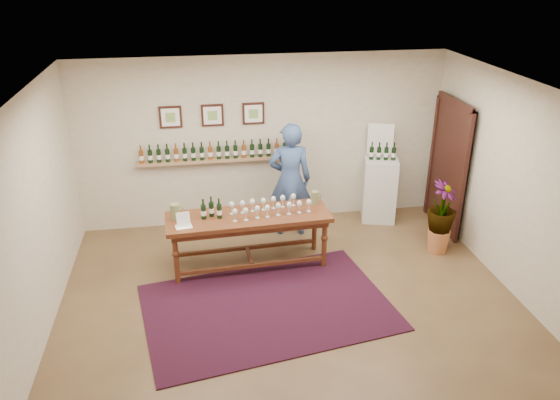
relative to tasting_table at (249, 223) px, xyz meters
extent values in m
plane|color=brown|center=(0.43, -0.97, -0.70)|extent=(6.00, 6.00, 0.00)
plane|color=beige|center=(0.43, 1.53, 0.70)|extent=(6.00, 0.00, 6.00)
plane|color=beige|center=(0.43, -3.47, 0.70)|extent=(6.00, 0.00, 6.00)
plane|color=beige|center=(-2.57, -0.97, 0.70)|extent=(0.00, 5.00, 5.00)
plane|color=beige|center=(3.43, -0.97, 0.70)|extent=(0.00, 5.00, 5.00)
plane|color=white|center=(0.43, -0.97, 2.10)|extent=(6.00, 6.00, 0.00)
cube|color=tan|center=(-0.37, 1.44, 0.45)|extent=(2.50, 0.16, 0.04)
cube|color=black|center=(3.37, 0.73, 0.35)|extent=(0.10, 1.00, 2.10)
cube|color=black|center=(3.32, 0.73, 0.35)|extent=(0.04, 1.12, 2.22)
cube|color=black|center=(-1.02, 1.51, 1.18)|extent=(0.35, 0.03, 0.35)
cube|color=white|center=(-1.02, 1.49, 1.18)|extent=(0.28, 0.01, 0.28)
cube|color=#7FA954|center=(-1.02, 1.48, 1.18)|extent=(0.15, 0.00, 0.15)
cube|color=black|center=(-0.37, 1.51, 1.18)|extent=(0.35, 0.03, 0.35)
cube|color=white|center=(-0.37, 1.49, 1.18)|extent=(0.28, 0.01, 0.28)
cube|color=#7FA954|center=(-0.37, 1.48, 1.18)|extent=(0.15, 0.00, 0.15)
cube|color=black|center=(0.28, 1.51, 1.18)|extent=(0.35, 0.03, 0.35)
cube|color=white|center=(0.28, 1.49, 1.18)|extent=(0.28, 0.01, 0.28)
cube|color=#7FA954|center=(0.28, 1.48, 1.18)|extent=(0.15, 0.00, 0.15)
cube|color=#490D13|center=(0.11, -1.09, -0.69)|extent=(3.41, 2.56, 0.02)
cube|color=#4E2213|center=(0.00, 0.00, 0.09)|extent=(2.36, 0.85, 0.06)
cube|color=#4E2213|center=(0.00, 0.00, 0.02)|extent=(2.22, 0.72, 0.11)
cylinder|color=#4E2213|center=(-1.04, -0.31, -0.32)|extent=(0.08, 0.08, 0.76)
cylinder|color=#4E2213|center=(1.07, -0.21, -0.32)|extent=(0.08, 0.08, 0.76)
cylinder|color=#4E2213|center=(-1.07, 0.21, -0.32)|extent=(0.08, 0.08, 0.76)
cylinder|color=#4E2213|center=(1.04, 0.31, -0.32)|extent=(0.08, 0.08, 0.76)
cube|color=#4E2213|center=(0.01, -0.26, -0.55)|extent=(2.11, 0.15, 0.05)
cube|color=#4E2213|center=(-0.01, 0.26, -0.55)|extent=(2.11, 0.15, 0.05)
cube|color=#4E2213|center=(0.00, 0.00, -0.55)|extent=(0.08, 0.53, 0.05)
cube|color=white|center=(-0.91, -0.20, 0.22)|extent=(0.24, 0.19, 0.20)
cube|color=silver|center=(2.37, 1.21, -0.16)|extent=(0.67, 0.67, 1.09)
cube|color=white|center=(2.38, 1.37, 0.68)|extent=(0.42, 0.13, 0.59)
cone|color=#B86A3D|center=(2.90, -0.06, -0.52)|extent=(0.34, 0.34, 0.36)
imported|color=#1D3B18|center=(2.90, -0.06, -0.02)|extent=(0.74, 0.74, 0.63)
imported|color=#385185|center=(0.77, 0.94, 0.23)|extent=(0.72, 0.51, 1.86)
camera|label=1|loc=(-0.71, -6.93, 3.50)|focal=35.00mm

